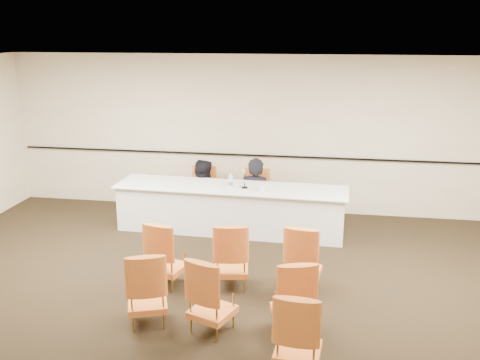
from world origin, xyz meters
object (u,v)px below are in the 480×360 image
Objects in this scene: aud_chair_back_left at (147,287)px; aud_chair_back_mid at (212,294)px; panel_table at (231,209)px; aud_chair_front_mid at (231,254)px; panelist_second_chair at (202,193)px; microphone at (245,180)px; aud_chair_front_left at (166,253)px; panelist_main_chair at (255,196)px; aud_chair_front_right at (303,257)px; aud_chair_extra at (298,332)px; water_bottle at (231,180)px; drinking_glass at (237,185)px; panelist_second at (202,201)px; panelist_main at (255,203)px; aud_chair_back_right at (293,295)px; coffee_cup at (262,188)px.

aud_chair_back_left is 1.00× the size of aud_chair_back_mid.
aud_chair_back_mid is (0.37, -3.25, 0.07)m from panel_table.
panel_table is at bearing 91.22° from aud_chair_front_mid.
panelist_second_chair is at bearing 73.52° from aud_chair_back_left.
microphone is 0.31× the size of aud_chair_front_left.
panelist_main_chair and aud_chair_front_mid have the same top height.
aud_chair_extra is (0.04, -1.88, 0.00)m from aud_chair_front_right.
water_bottle is 0.26× the size of aud_chair_back_mid.
water_bottle reaches higher than drinking_glass.
panelist_main_chair is 0.79m from drinking_glass.
microphone is at bearing 8.40° from drinking_glass.
microphone is 3.25m from aud_chair_back_left.
aud_chair_front_left is 1.88m from aud_chair_front_right.
aud_chair_front_right is at bearing -53.69° from panel_table.
aud_chair_front_left is at bearing -105.18° from panelist_main_chair.
water_bottle is at bearing 62.07° from aud_chair_back_left.
panelist_second is 4.96m from aud_chair_extra.
panelist_main is 0.86m from drinking_glass.
aud_chair_front_left is (-0.51, -2.15, -0.46)m from water_bottle.
panel_table is 16.57× the size of water_bottle.
panel_table is 4.25× the size of panelist_second_chair.
aud_chair_front_left reaches higher than drinking_glass.
panelist_second_chair and aud_chair_extra have the same top height.
aud_chair_back_left is at bearing 163.97° from aud_chair_extra.
panel_table is 0.68m from panelist_main.
aud_chair_back_left is 1.00× the size of aud_chair_back_right.
water_bottle is at bearing 162.37° from drinking_glass.
microphone is at bearing -33.97° from panelist_second_chair.
drinking_glass is 0.11× the size of aud_chair_back_left.
aud_chair_front_mid reaches higher than drinking_glass.
water_bottle is (0.67, -0.65, 0.46)m from panelist_second_chair.
panelist_main_chair is 1.02m from panelist_second_chair.
aud_chair_back_right is (-0.07, -1.12, 0.00)m from aud_chair_front_right.
aud_chair_back_left is (-0.83, -1.10, 0.00)m from aud_chair_front_mid.
microphone is 0.31× the size of aud_chair_front_mid.
coffee_cup is at bearing -16.54° from panel_table.
panelist_main_chair is 3.90× the size of water_bottle.
aud_chair_back_left is (-0.80, -3.77, 0.00)m from panelist_main_chair.
microphone is 3.28m from aud_chair_back_right.
panelist_main_chair is 2.90m from aud_chair_front_left.
aud_chair_front_mid and aud_chair_front_right have the same top height.
panelist_main is at bearing 85.87° from aud_chair_front_left.
aud_chair_front_left is 1.00× the size of aud_chair_back_mid.
coffee_cup is at bearing -31.01° from panelist_second_chair.
aud_chair_extra is (1.04, -0.64, 0.00)m from aud_chair_back_mid.
panel_table is at bearing 96.33° from aud_chair_back_right.
aud_chair_back_left reaches higher than panel_table.
panelist_main is 1.80× the size of panelist_second_chair.
panelist_main is (0.36, 0.58, -0.06)m from panel_table.
panel_table is at bearing -119.99° from panelist_main_chair.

